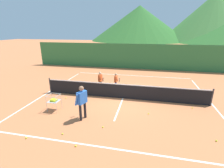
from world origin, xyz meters
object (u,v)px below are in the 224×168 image
(tennis_ball_4, at_px, (148,114))
(instructor, at_px, (82,100))
(tennis_ball_6, at_px, (76,146))
(tennis_ball_7, at_px, (216,141))
(tennis_net, at_px, (123,91))
(tennis_ball_2, at_px, (62,134))
(student_0, at_px, (100,79))
(ball_cart, at_px, (54,100))
(tennis_ball_1, at_px, (26,138))
(student_1, at_px, (116,80))
(tennis_ball_3, at_px, (66,98))
(tennis_ball_5, at_px, (103,127))
(tennis_ball_0, at_px, (192,108))

(tennis_ball_4, bearing_deg, instructor, -159.99)
(tennis_ball_6, xyz_separation_m, tennis_ball_7, (5.33, 1.47, 0.00))
(tennis_net, relative_size, tennis_ball_2, 152.67)
(student_0, height_order, tennis_ball_4, student_0)
(ball_cart, xyz_separation_m, tennis_ball_7, (7.70, -1.07, -0.56))
(tennis_ball_7, bearing_deg, tennis_ball_2, -171.92)
(student_0, relative_size, tennis_ball_1, 19.95)
(tennis_ball_7, bearing_deg, student_1, 135.04)
(tennis_ball_3, bearing_deg, instructor, -46.76)
(student_0, bearing_deg, tennis_ball_5, -72.83)
(tennis_net, xyz_separation_m, student_1, (-0.76, 1.55, 0.25))
(tennis_ball_6, bearing_deg, tennis_ball_7, 15.37)
(student_1, distance_m, tennis_ball_6, 6.54)
(tennis_ball_1, distance_m, tennis_ball_7, 7.64)
(instructor, height_order, tennis_ball_5, instructor)
(instructor, xyz_separation_m, tennis_ball_0, (5.60, 2.37, -1.00))
(student_0, distance_m, tennis_ball_1, 6.38)
(tennis_ball_2, relative_size, tennis_ball_7, 1.00)
(ball_cart, distance_m, tennis_ball_3, 1.75)
(ball_cart, distance_m, tennis_ball_1, 2.58)
(tennis_ball_1, height_order, tennis_ball_7, same)
(instructor, relative_size, tennis_ball_3, 25.39)
(student_0, xyz_separation_m, student_1, (1.10, 0.28, -0.07))
(student_0, relative_size, tennis_ball_6, 19.95)
(student_1, height_order, tennis_ball_2, student_1)
(tennis_net, height_order, student_0, student_0)
(tennis_ball_2, bearing_deg, tennis_ball_3, 115.15)
(student_1, xyz_separation_m, tennis_ball_7, (5.03, -5.02, -0.71))
(tennis_ball_6, bearing_deg, tennis_net, 77.90)
(tennis_ball_5, bearing_deg, ball_cart, 160.29)
(tennis_ball_7, bearing_deg, instructor, 174.81)
(tennis_ball_0, height_order, tennis_ball_6, same)
(tennis_ball_3, distance_m, tennis_ball_5, 4.23)
(tennis_net, relative_size, tennis_ball_5, 152.67)
(tennis_net, xyz_separation_m, tennis_ball_6, (-1.06, -4.94, -0.47))
(tennis_ball_0, distance_m, tennis_ball_5, 5.31)
(instructor, xyz_separation_m, tennis_ball_4, (3.18, 1.16, -1.00))
(student_0, xyz_separation_m, tennis_ball_1, (-1.37, -6.18, -0.78))
(tennis_net, distance_m, tennis_ball_2, 4.79)
(instructor, bearing_deg, tennis_ball_6, -76.09)
(instructor, relative_size, tennis_ball_0, 25.39)
(instructor, relative_size, student_1, 1.39)
(tennis_ball_1, bearing_deg, student_0, 77.51)
(tennis_net, xyz_separation_m, tennis_ball_0, (4.04, -0.58, -0.47))
(ball_cart, height_order, tennis_ball_3, ball_cart)
(ball_cart, relative_size, tennis_ball_2, 13.22)
(tennis_ball_3, bearing_deg, tennis_ball_7, -19.01)
(ball_cart, distance_m, tennis_ball_0, 7.72)
(tennis_ball_3, distance_m, tennis_ball_4, 5.34)
(ball_cart, xyz_separation_m, tennis_ball_6, (2.37, -2.53, -0.56))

